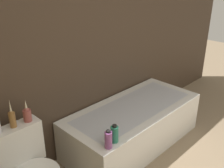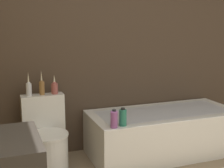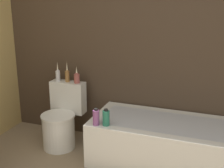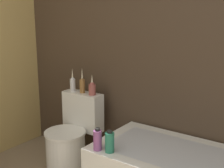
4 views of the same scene
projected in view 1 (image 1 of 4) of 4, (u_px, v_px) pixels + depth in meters
wall_back_tiled at (57, 41)px, 2.49m from camera, size 6.40×0.06×2.60m
bathtub at (133, 125)px, 3.08m from camera, size 1.67×0.75×0.49m
vase_silver at (12, 118)px, 2.12m from camera, size 0.05×0.05×0.25m
vase_bronze at (27, 114)px, 2.21m from camera, size 0.07×0.07×0.20m
shampoo_bottle_tall at (108, 140)px, 2.28m from camera, size 0.07×0.07×0.18m
shampoo_bottle_short at (114, 134)px, 2.36m from camera, size 0.07×0.07×0.18m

